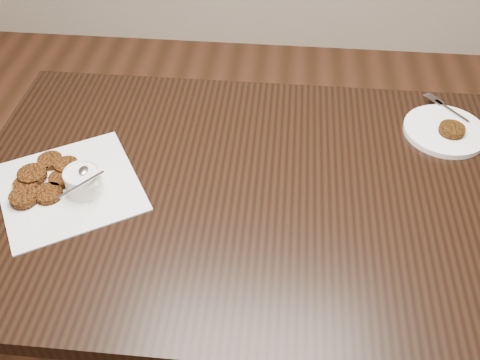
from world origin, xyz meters
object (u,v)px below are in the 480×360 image
at_px(table, 253,286).
at_px(plate_with_patty, 446,128).
at_px(sauce_ramekin, 81,171).
at_px(napkin, 70,187).

height_order(table, plate_with_patty, plate_with_patty).
xyz_separation_m(table, sauce_ramekin, (-0.38, -0.04, 0.44)).
bearing_deg(table, plate_with_patty, 28.06).
relative_size(table, napkin, 4.48).
relative_size(table, plate_with_patty, 6.48).
height_order(napkin, sauce_ramekin, sauce_ramekin).
distance_m(napkin, plate_with_patty, 0.92).
bearing_deg(napkin, plate_with_patty, 17.82).
xyz_separation_m(table, napkin, (-0.42, -0.04, 0.38)).
height_order(table, napkin, napkin).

